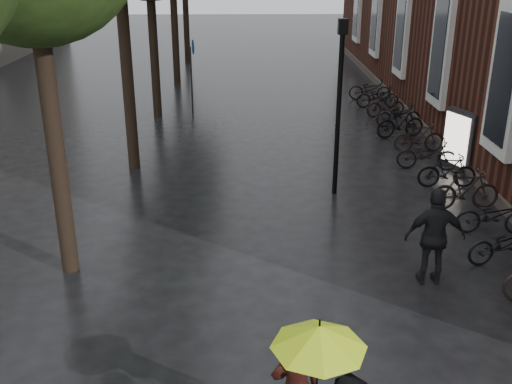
{
  "coord_description": "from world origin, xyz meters",
  "views": [
    {
      "loc": [
        -0.64,
        -3.35,
        5.74
      ],
      "look_at": [
        -0.48,
        7.25,
        1.51
      ],
      "focal_mm": 42.0,
      "sensor_mm": 36.0,
      "label": 1
    }
  ],
  "objects_px": {
    "pedestrian_walking": "(435,237)",
    "ad_lightbox": "(460,141)",
    "parked_bicycles": "(422,144)",
    "lamp_post": "(340,92)"
  },
  "relations": [
    {
      "from": "ad_lightbox",
      "to": "lamp_post",
      "type": "xyz_separation_m",
      "value": [
        -3.72,
        -1.7,
        1.77
      ]
    },
    {
      "from": "parked_bicycles",
      "to": "lamp_post",
      "type": "distance_m",
      "value": 4.61
    },
    {
      "from": "ad_lightbox",
      "to": "lamp_post",
      "type": "relative_size",
      "value": 0.4
    },
    {
      "from": "lamp_post",
      "to": "parked_bicycles",
      "type": "bearing_deg",
      "value": 42.86
    },
    {
      "from": "pedestrian_walking",
      "to": "ad_lightbox",
      "type": "relative_size",
      "value": 1.09
    },
    {
      "from": "parked_bicycles",
      "to": "ad_lightbox",
      "type": "height_order",
      "value": "ad_lightbox"
    },
    {
      "from": "parked_bicycles",
      "to": "lamp_post",
      "type": "height_order",
      "value": "lamp_post"
    },
    {
      "from": "pedestrian_walking",
      "to": "ad_lightbox",
      "type": "height_order",
      "value": "pedestrian_walking"
    },
    {
      "from": "pedestrian_walking",
      "to": "lamp_post",
      "type": "relative_size",
      "value": 0.43
    },
    {
      "from": "pedestrian_walking",
      "to": "lamp_post",
      "type": "xyz_separation_m",
      "value": [
        -1.18,
        4.51,
        1.7
      ]
    }
  ]
}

